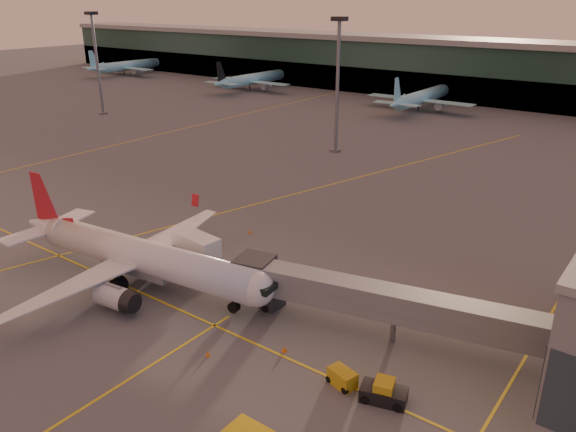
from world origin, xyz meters
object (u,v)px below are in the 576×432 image
Objects in this scene: main_airplane at (138,256)px; gpu_cart at (342,378)px; pushback_tug at (384,393)px; catering_truck at (197,251)px.

gpu_cart is at bearing -10.02° from main_airplane.
pushback_tug is at bearing -9.07° from main_airplane.
gpu_cart is 3.54m from pushback_tug.
catering_truck is 1.54× the size of pushback_tug.
gpu_cart is (26.31, -1.45, -2.68)m from main_airplane.
gpu_cart is at bearing -11.05° from catering_truck.
pushback_tug is (29.84, -1.15, -2.61)m from main_airplane.
pushback_tug is (3.53, 0.30, 0.07)m from gpu_cart.
catering_truck is 24.65m from gpu_cart.
pushback_tug is at bearing 20.13° from gpu_cart.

